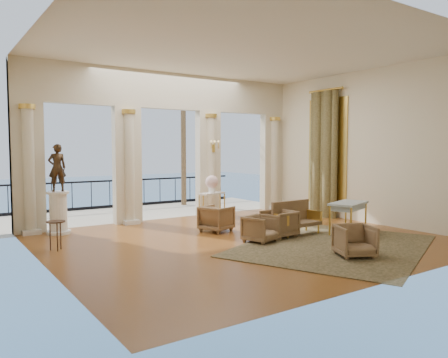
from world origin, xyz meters
TOP-DOWN VIEW (x-y plane):
  - floor at (0.00, 0.00)m, footprint 9.00×9.00m
  - room_walls at (0.00, -1.12)m, footprint 9.00×9.00m
  - arcade at (-0.00, 3.82)m, footprint 9.00×0.56m
  - terrace at (0.00, 5.80)m, footprint 10.00×3.60m
  - balustrade at (0.00, 7.40)m, footprint 9.00×0.06m
  - palm_tree at (2.00, 6.60)m, footprint 2.00×2.00m
  - curtain at (4.28, 1.50)m, footprint 0.33×1.40m
  - window_frame at (4.47, 1.50)m, footprint 0.04×1.60m
  - wall_sconce at (1.40, 3.51)m, footprint 0.30×0.11m
  - rug at (1.31, -1.67)m, footprint 5.76×5.23m
  - armchair_a at (0.17, -0.42)m, footprint 0.84×0.81m
  - armchair_b at (0.85, -2.59)m, footprint 0.92×0.90m
  - armchair_c at (0.92, -0.23)m, footprint 0.71×0.75m
  - armchair_d at (0.05, 1.30)m, footprint 0.90×0.93m
  - settee at (1.47, -0.19)m, footprint 1.31×0.61m
  - game_table at (2.65, -0.91)m, footprint 1.35×1.01m
  - pedestal at (-3.50, 3.29)m, footprint 0.60×0.60m
  - statue at (-3.50, 3.29)m, footprint 0.45×0.30m
  - console_table at (1.03, 3.05)m, footprint 0.93×0.56m
  - urn at (1.03, 3.05)m, footprint 0.40×0.40m
  - side_table at (-4.00, 1.42)m, footprint 0.39×0.39m

SIDE VIEW (x-z plane):
  - terrace at x=0.00m, z-range -0.10..0.00m
  - floor at x=0.00m, z-range 0.00..0.00m
  - rug at x=1.31m, z-range 0.00..0.02m
  - armchair_a at x=0.17m, z-range 0.00..0.70m
  - armchair_b at x=0.85m, z-range 0.00..0.72m
  - armchair_c at x=0.92m, z-range 0.00..0.74m
  - armchair_d at x=0.05m, z-range 0.00..0.76m
  - balustrade at x=0.00m, z-range -0.11..0.92m
  - settee at x=1.47m, z-range 0.00..0.85m
  - pedestal at x=-3.50m, z-range -0.02..1.08m
  - side_table at x=-4.00m, z-range 0.23..0.87m
  - console_table at x=1.03m, z-range 0.27..1.10m
  - game_table at x=2.65m, z-range 0.33..1.15m
  - urn at x=1.03m, z-range 0.87..1.40m
  - statue at x=-3.50m, z-range 1.10..2.31m
  - curtain at x=4.28m, z-range -0.03..4.06m
  - window_frame at x=4.47m, z-range 0.40..3.80m
  - wall_sconce at x=1.40m, z-range 2.06..2.40m
  - arcade at x=0.00m, z-range 0.33..4.83m
  - room_walls at x=0.00m, z-range -1.62..7.38m
  - palm_tree at x=2.00m, z-range 1.84..6.34m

